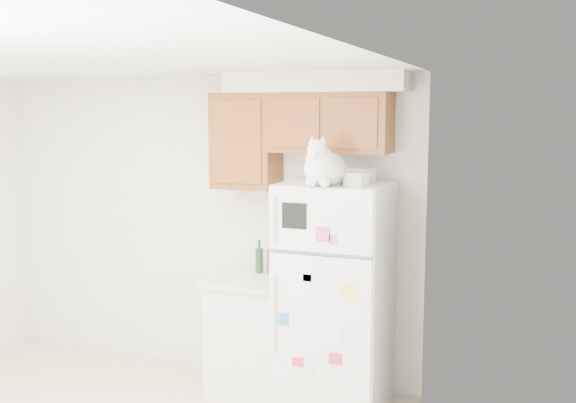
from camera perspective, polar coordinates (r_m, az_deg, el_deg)
The scene contains 8 objects.
room_shell at distance 4.22m, azimuth -17.24°, elevation -0.02°, with size 3.84×4.04×2.52m.
refrigerator at distance 5.04m, azimuth 3.98°, elevation -8.02°, with size 0.76×0.78×1.70m.
base_counter at distance 5.45m, azimuth -2.90°, elevation -11.05°, with size 0.64×0.64×0.92m.
cat at distance 4.64m, azimuth 3.03°, elevation 2.98°, with size 0.34×0.50×0.36m.
storage_box_back at distance 4.93m, azimuth 6.14°, elevation 2.26°, with size 0.18×0.13×0.10m, color white.
storage_box_front at distance 4.69m, azimuth 5.81°, elevation 1.92°, with size 0.15×0.11×0.09m, color white.
bottle_green at distance 5.42m, azimuth -2.45°, elevation -4.64°, with size 0.06×0.06×0.27m, color #19381E, non-canonical shape.
bottle_amber at distance 5.38m, azimuth -1.45°, elevation -4.74°, with size 0.06×0.06×0.27m, color #593814, non-canonical shape.
Camera 1 is at (2.73, -3.03, 2.22)m, focal length 42.00 mm.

